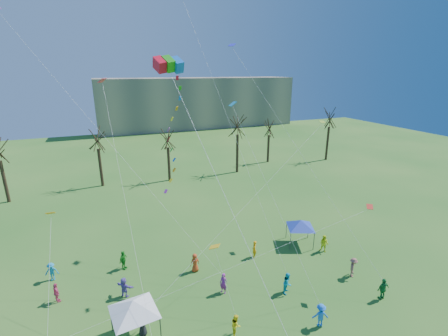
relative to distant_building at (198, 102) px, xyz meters
name	(u,v)px	position (x,y,z in m)	size (l,w,h in m)	color
distant_building	(198,102)	(0.00, 0.00, 0.00)	(60.00, 14.00, 15.00)	gray
bare_tree_row	(185,137)	(-16.60, -46.53, -0.73)	(69.23, 8.82, 10.48)	black
big_box_kite	(177,137)	(-24.67, -75.41, 5.51)	(2.94, 6.97, 19.62)	red
canopy_tent_white	(133,306)	(-28.64, -77.77, -4.94)	(4.00, 4.00, 3.02)	#3F3F44
canopy_tent_blue	(301,224)	(-11.45, -71.78, -5.22)	(3.30, 3.30, 2.69)	#3F3F44
festival_crowd	(211,290)	(-22.74, -76.13, -6.64)	(25.53, 13.69, 1.81)	#B11626
small_kites_aloft	(191,119)	(-22.36, -70.72, 5.88)	(28.41, 17.32, 33.77)	#FF9B0D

